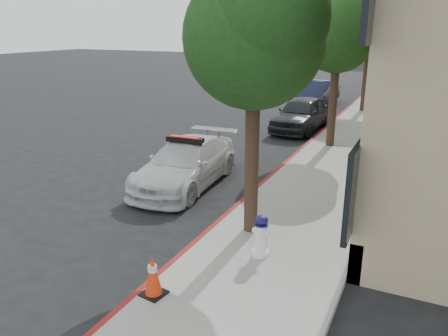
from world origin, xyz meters
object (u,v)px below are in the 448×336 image
police_car (186,163)px  traffic_cone (153,276)px  parked_car_mid (301,114)px  parked_car_far (319,93)px  fire_hydrant (261,236)px

police_car → traffic_cone: 5.76m
police_car → parked_car_mid: bearing=79.1°
police_car → traffic_cone: police_car is taller
parked_car_far → fire_hydrant: bearing=-75.7°
parked_car_mid → traffic_cone: parked_car_mid is taller
parked_car_far → parked_car_mid: bearing=-78.5°
parked_car_far → traffic_cone: bearing=-79.8°
police_car → parked_car_far: 15.47m
parked_car_far → traffic_cone: 20.82m
parked_car_mid → parked_car_far: 7.16m
police_car → parked_car_mid: 8.44m
traffic_cone → parked_car_mid: bearing=95.6°
fire_hydrant → parked_car_far: bearing=101.6°
fire_hydrant → traffic_cone: (-1.15, -2.02, -0.05)m
parked_car_mid → parked_car_far: parked_car_mid is taller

